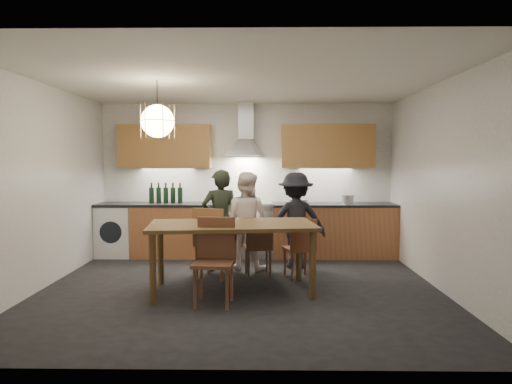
{
  "coord_description": "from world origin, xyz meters",
  "views": [
    {
      "loc": [
        0.28,
        -5.68,
        1.63
      ],
      "look_at": [
        0.19,
        0.4,
        1.2
      ],
      "focal_mm": 32.0,
      "sensor_mm": 36.0,
      "label": 1
    }
  ],
  "objects_px": {
    "chair_back_left": "(212,238)",
    "wine_bottles": "(166,193)",
    "person_right": "(296,220)",
    "person_left": "(220,220)",
    "dining_table": "(232,231)",
    "person_mid": "(245,220)",
    "mixing_bowl": "(299,201)",
    "chair_front": "(215,254)",
    "stock_pot": "(348,199)"
  },
  "relations": [
    {
      "from": "dining_table",
      "to": "person_right",
      "type": "distance_m",
      "value": 1.55
    },
    {
      "from": "person_mid",
      "to": "stock_pot",
      "type": "bearing_deg",
      "value": -133.46
    },
    {
      "from": "person_left",
      "to": "person_mid",
      "type": "xyz_separation_m",
      "value": [
        0.37,
        0.12,
        -0.02
      ]
    },
    {
      "from": "person_left",
      "to": "mixing_bowl",
      "type": "distance_m",
      "value": 1.56
    },
    {
      "from": "chair_back_left",
      "to": "person_left",
      "type": "bearing_deg",
      "value": -79.5
    },
    {
      "from": "person_left",
      "to": "stock_pot",
      "type": "xyz_separation_m",
      "value": [
        2.04,
        0.96,
        0.22
      ]
    },
    {
      "from": "mixing_bowl",
      "to": "person_left",
      "type": "bearing_deg",
      "value": -142.63
    },
    {
      "from": "person_right",
      "to": "mixing_bowl",
      "type": "height_order",
      "value": "person_right"
    },
    {
      "from": "person_left",
      "to": "wine_bottles",
      "type": "relative_size",
      "value": 2.63
    },
    {
      "from": "dining_table",
      "to": "chair_front",
      "type": "bearing_deg",
      "value": -117.18
    },
    {
      "from": "chair_back_left",
      "to": "person_right",
      "type": "height_order",
      "value": "person_right"
    },
    {
      "from": "dining_table",
      "to": "chair_back_left",
      "type": "distance_m",
      "value": 0.68
    },
    {
      "from": "chair_back_left",
      "to": "person_mid",
      "type": "height_order",
      "value": "person_mid"
    },
    {
      "from": "chair_front",
      "to": "wine_bottles",
      "type": "distance_m",
      "value": 2.81
    },
    {
      "from": "chair_back_left",
      "to": "mixing_bowl",
      "type": "xyz_separation_m",
      "value": [
        1.3,
        1.46,
        0.38
      ]
    },
    {
      "from": "mixing_bowl",
      "to": "chair_back_left",
      "type": "bearing_deg",
      "value": -131.58
    },
    {
      "from": "stock_pot",
      "to": "wine_bottles",
      "type": "xyz_separation_m",
      "value": [
        -3.06,
        0.04,
        0.1
      ]
    },
    {
      "from": "person_right",
      "to": "person_left",
      "type": "bearing_deg",
      "value": 2.41
    },
    {
      "from": "person_mid",
      "to": "stock_pot",
      "type": "distance_m",
      "value": 1.89
    },
    {
      "from": "chair_front",
      "to": "mixing_bowl",
      "type": "bearing_deg",
      "value": 69.01
    },
    {
      "from": "person_right",
      "to": "stock_pot",
      "type": "relative_size",
      "value": 7.26
    },
    {
      "from": "chair_back_left",
      "to": "person_mid",
      "type": "bearing_deg",
      "value": -106.07
    },
    {
      "from": "chair_back_left",
      "to": "person_mid",
      "type": "relative_size",
      "value": 0.68
    },
    {
      "from": "dining_table",
      "to": "person_mid",
      "type": "height_order",
      "value": "person_mid"
    },
    {
      "from": "chair_back_left",
      "to": "chair_front",
      "type": "height_order",
      "value": "chair_back_left"
    },
    {
      "from": "chair_back_left",
      "to": "wine_bottles",
      "type": "relative_size",
      "value": 1.74
    },
    {
      "from": "mixing_bowl",
      "to": "stock_pot",
      "type": "height_order",
      "value": "stock_pot"
    },
    {
      "from": "mixing_bowl",
      "to": "wine_bottles",
      "type": "distance_m",
      "value": 2.24
    },
    {
      "from": "chair_back_left",
      "to": "stock_pot",
      "type": "distance_m",
      "value": 2.62
    },
    {
      "from": "chair_back_left",
      "to": "person_mid",
      "type": "xyz_separation_m",
      "value": [
        0.44,
        0.64,
        0.16
      ]
    },
    {
      "from": "chair_front",
      "to": "stock_pot",
      "type": "xyz_separation_m",
      "value": [
        1.96,
        2.5,
        0.41
      ]
    },
    {
      "from": "person_mid",
      "to": "person_right",
      "type": "height_order",
      "value": "person_mid"
    },
    {
      "from": "person_right",
      "to": "wine_bottles",
      "type": "height_order",
      "value": "person_right"
    },
    {
      "from": "wine_bottles",
      "to": "chair_front",
      "type": "bearing_deg",
      "value": -66.66
    },
    {
      "from": "wine_bottles",
      "to": "dining_table",
      "type": "bearing_deg",
      "value": -58.89
    },
    {
      "from": "dining_table",
      "to": "person_mid",
      "type": "distance_m",
      "value": 1.21
    },
    {
      "from": "chair_back_left",
      "to": "person_right",
      "type": "xyz_separation_m",
      "value": [
        1.19,
        0.72,
        0.16
      ]
    },
    {
      "from": "chair_front",
      "to": "person_left",
      "type": "height_order",
      "value": "person_left"
    },
    {
      "from": "person_right",
      "to": "stock_pot",
      "type": "xyz_separation_m",
      "value": [
        0.92,
        0.77,
        0.25
      ]
    },
    {
      "from": "person_left",
      "to": "dining_table",
      "type": "bearing_deg",
      "value": 86.99
    },
    {
      "from": "dining_table",
      "to": "stock_pot",
      "type": "relative_size",
      "value": 10.65
    },
    {
      "from": "stock_pot",
      "to": "mixing_bowl",
      "type": "bearing_deg",
      "value": -178.5
    },
    {
      "from": "dining_table",
      "to": "chair_back_left",
      "type": "relative_size",
      "value": 2.15
    },
    {
      "from": "dining_table",
      "to": "person_left",
      "type": "xyz_separation_m",
      "value": [
        -0.25,
        1.09,
        -0.01
      ]
    },
    {
      "from": "dining_table",
      "to": "person_left",
      "type": "distance_m",
      "value": 1.12
    },
    {
      "from": "chair_front",
      "to": "person_left",
      "type": "bearing_deg",
      "value": 96.89
    },
    {
      "from": "chair_front",
      "to": "stock_pot",
      "type": "relative_size",
      "value": 4.88
    },
    {
      "from": "person_left",
      "to": "person_right",
      "type": "xyz_separation_m",
      "value": [
        1.12,
        0.19,
        -0.02
      ]
    },
    {
      "from": "mixing_bowl",
      "to": "person_mid",
      "type": "bearing_deg",
      "value": -136.36
    },
    {
      "from": "person_mid",
      "to": "chair_back_left",
      "type": "bearing_deg",
      "value": 75.63
    }
  ]
}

